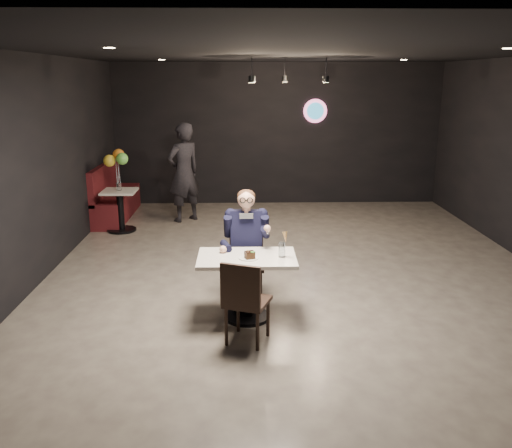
{
  "coord_description": "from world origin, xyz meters",
  "views": [
    {
      "loc": [
        -0.76,
        -7.23,
        2.68
      ],
      "look_at": [
        -0.6,
        -0.87,
        0.96
      ],
      "focal_mm": 38.0,
      "sensor_mm": 36.0,
      "label": 1
    }
  ],
  "objects_px": {
    "sundae_glass": "(282,250)",
    "passerby": "(184,173)",
    "chair_far": "(246,264)",
    "balloon_vase": "(119,187)",
    "chair_near": "(247,300)",
    "booth_bench": "(116,191)",
    "side_table": "(121,211)",
    "seated_man": "(246,244)",
    "main_table": "(247,288)"
  },
  "relations": [
    {
      "from": "chair_near",
      "to": "booth_bench",
      "type": "relative_size",
      "value": 0.43
    },
    {
      "from": "chair_far",
      "to": "chair_near",
      "type": "relative_size",
      "value": 1.0
    },
    {
      "from": "chair_far",
      "to": "balloon_vase",
      "type": "distance_m",
      "value": 3.91
    },
    {
      "from": "seated_man",
      "to": "booth_bench",
      "type": "bearing_deg",
      "value": 121.15
    },
    {
      "from": "booth_bench",
      "to": "side_table",
      "type": "xyz_separation_m",
      "value": [
        0.3,
        -1.0,
        -0.16
      ]
    },
    {
      "from": "chair_near",
      "to": "booth_bench",
      "type": "height_order",
      "value": "booth_bench"
    },
    {
      "from": "chair_far",
      "to": "side_table",
      "type": "relative_size",
      "value": 1.25
    },
    {
      "from": "booth_bench",
      "to": "sundae_glass",
      "type": "bearing_deg",
      "value": -58.46
    },
    {
      "from": "chair_far",
      "to": "side_table",
      "type": "xyz_separation_m",
      "value": [
        -2.23,
        3.19,
        -0.09
      ]
    },
    {
      "from": "seated_man",
      "to": "side_table",
      "type": "bearing_deg",
      "value": 124.99
    },
    {
      "from": "booth_bench",
      "to": "balloon_vase",
      "type": "distance_m",
      "value": 1.08
    },
    {
      "from": "main_table",
      "to": "side_table",
      "type": "bearing_deg",
      "value": 120.84
    },
    {
      "from": "sundae_glass",
      "to": "balloon_vase",
      "type": "xyz_separation_m",
      "value": [
        -2.63,
        3.77,
        -0.01
      ]
    },
    {
      "from": "chair_far",
      "to": "seated_man",
      "type": "relative_size",
      "value": 0.64
    },
    {
      "from": "seated_man",
      "to": "sundae_glass",
      "type": "bearing_deg",
      "value": -55.74
    },
    {
      "from": "main_table",
      "to": "balloon_vase",
      "type": "xyz_separation_m",
      "value": [
        -2.23,
        3.74,
        0.44
      ]
    },
    {
      "from": "chair_near",
      "to": "balloon_vase",
      "type": "distance_m",
      "value": 4.85
    },
    {
      "from": "main_table",
      "to": "booth_bench",
      "type": "xyz_separation_m",
      "value": [
        -2.53,
        4.74,
        0.16
      ]
    },
    {
      "from": "main_table",
      "to": "sundae_glass",
      "type": "xyz_separation_m",
      "value": [
        0.39,
        -0.02,
        0.46
      ]
    },
    {
      "from": "chair_near",
      "to": "passerby",
      "type": "height_order",
      "value": "passerby"
    },
    {
      "from": "chair_far",
      "to": "passerby",
      "type": "distance_m",
      "value": 4.1
    },
    {
      "from": "booth_bench",
      "to": "chair_far",
      "type": "bearing_deg",
      "value": -58.85
    },
    {
      "from": "balloon_vase",
      "to": "passerby",
      "type": "distance_m",
      "value": 1.3
    },
    {
      "from": "passerby",
      "to": "booth_bench",
      "type": "bearing_deg",
      "value": -50.43
    },
    {
      "from": "chair_far",
      "to": "booth_bench",
      "type": "relative_size",
      "value": 0.43
    },
    {
      "from": "chair_near",
      "to": "chair_far",
      "type": "bearing_deg",
      "value": 110.73
    },
    {
      "from": "chair_near",
      "to": "sundae_glass",
      "type": "xyz_separation_m",
      "value": [
        0.39,
        0.53,
        0.37
      ]
    },
    {
      "from": "seated_man",
      "to": "side_table",
      "type": "xyz_separation_m",
      "value": [
        -2.23,
        3.19,
        -0.35
      ]
    },
    {
      "from": "chair_far",
      "to": "balloon_vase",
      "type": "xyz_separation_m",
      "value": [
        -2.23,
        3.19,
        0.36
      ]
    },
    {
      "from": "chair_far",
      "to": "balloon_vase",
      "type": "relative_size",
      "value": 6.75
    },
    {
      "from": "main_table",
      "to": "sundae_glass",
      "type": "relative_size",
      "value": 6.67
    },
    {
      "from": "sundae_glass",
      "to": "passerby",
      "type": "height_order",
      "value": "passerby"
    },
    {
      "from": "balloon_vase",
      "to": "passerby",
      "type": "relative_size",
      "value": 0.07
    },
    {
      "from": "passerby",
      "to": "sundae_glass",
      "type": "bearing_deg",
      "value": 70.45
    },
    {
      "from": "main_table",
      "to": "seated_man",
      "type": "distance_m",
      "value": 0.65
    },
    {
      "from": "chair_near",
      "to": "sundae_glass",
      "type": "relative_size",
      "value": 5.58
    },
    {
      "from": "seated_man",
      "to": "booth_bench",
      "type": "relative_size",
      "value": 0.68
    },
    {
      "from": "sundae_glass",
      "to": "booth_bench",
      "type": "xyz_separation_m",
      "value": [
        -2.93,
        4.77,
        -0.3
      ]
    },
    {
      "from": "booth_bench",
      "to": "balloon_vase",
      "type": "relative_size",
      "value": 15.65
    },
    {
      "from": "sundae_glass",
      "to": "balloon_vase",
      "type": "relative_size",
      "value": 1.21
    },
    {
      "from": "chair_far",
      "to": "seated_man",
      "type": "xyz_separation_m",
      "value": [
        0.0,
        0.0,
        0.26
      ]
    },
    {
      "from": "chair_near",
      "to": "side_table",
      "type": "relative_size",
      "value": 1.25
    },
    {
      "from": "side_table",
      "to": "balloon_vase",
      "type": "relative_size",
      "value": 5.42
    },
    {
      "from": "sundae_glass",
      "to": "booth_bench",
      "type": "distance_m",
      "value": 5.6
    },
    {
      "from": "chair_near",
      "to": "passerby",
      "type": "xyz_separation_m",
      "value": [
        -1.16,
        5.01,
        0.48
      ]
    },
    {
      "from": "chair_near",
      "to": "seated_man",
      "type": "height_order",
      "value": "seated_man"
    },
    {
      "from": "chair_near",
      "to": "seated_man",
      "type": "distance_m",
      "value": 1.13
    },
    {
      "from": "side_table",
      "to": "passerby",
      "type": "xyz_separation_m",
      "value": [
        1.08,
        0.71,
        0.57
      ]
    },
    {
      "from": "chair_far",
      "to": "balloon_vase",
      "type": "height_order",
      "value": "chair_far"
    },
    {
      "from": "sundae_glass",
      "to": "passerby",
      "type": "relative_size",
      "value": 0.09
    }
  ]
}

